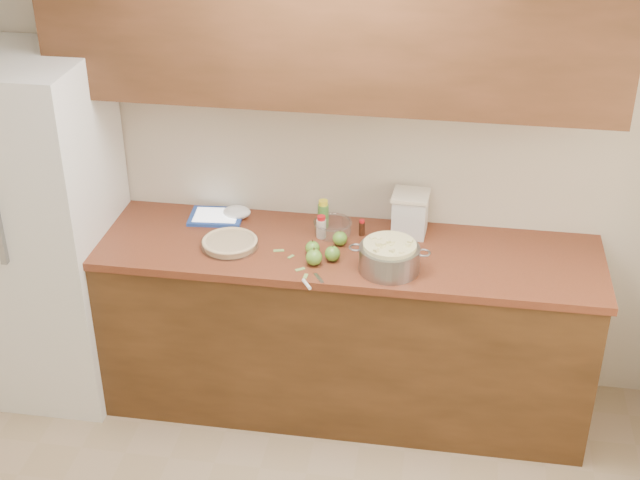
% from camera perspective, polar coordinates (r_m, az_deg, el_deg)
% --- Properties ---
extents(room_shell, '(3.60, 3.60, 3.60)m').
position_cam_1_polar(room_shell, '(2.85, -4.20, -8.21)').
color(room_shell, tan).
rests_on(room_shell, ground).
extents(counter_run, '(2.64, 0.68, 0.92)m').
position_cam_1_polar(counter_run, '(4.52, 0.32, -5.46)').
color(counter_run, '#583518').
rests_on(counter_run, ground).
extents(upper_cabinets, '(2.60, 0.34, 0.70)m').
position_cam_1_polar(upper_cabinets, '(4.02, 0.73, 13.59)').
color(upper_cabinets, '#5A311B').
rests_on(upper_cabinets, room_shell).
extents(fridge, '(0.70, 0.70, 1.80)m').
position_cam_1_polar(fridge, '(4.67, -17.48, 0.57)').
color(fridge, white).
rests_on(fridge, ground).
extents(pie, '(0.28, 0.28, 0.04)m').
position_cam_1_polar(pie, '(4.28, -5.79, -0.21)').
color(pie, silver).
rests_on(pie, counter_run).
extents(colander, '(0.37, 0.28, 0.14)m').
position_cam_1_polar(colander, '(4.06, 4.45, -1.10)').
color(colander, gray).
rests_on(colander, counter_run).
extents(flour_canister, '(0.18, 0.18, 0.22)m').
position_cam_1_polar(flour_canister, '(4.36, 5.79, 1.72)').
color(flour_canister, silver).
rests_on(flour_canister, counter_run).
extents(tablet, '(0.28, 0.22, 0.02)m').
position_cam_1_polar(tablet, '(4.55, -6.66, 1.50)').
color(tablet, '#2246A3').
rests_on(tablet, counter_run).
extents(paring_knife, '(0.10, 0.15, 0.02)m').
position_cam_1_polar(paring_knife, '(3.97, -0.74, -2.78)').
color(paring_knife, gray).
rests_on(paring_knife, counter_run).
extents(lemon_bottle, '(0.05, 0.05, 0.15)m').
position_cam_1_polar(lemon_bottle, '(4.42, 0.21, 1.67)').
color(lemon_bottle, '#4C8C38').
rests_on(lemon_bottle, counter_run).
extents(cinnamon_shaker, '(0.05, 0.05, 0.12)m').
position_cam_1_polar(cinnamon_shaker, '(4.33, 0.08, 0.84)').
color(cinnamon_shaker, beige).
rests_on(cinnamon_shaker, counter_run).
extents(vanilla_bottle, '(0.03, 0.03, 0.08)m').
position_cam_1_polar(vanilla_bottle, '(4.36, 2.70, 0.79)').
color(vanilla_bottle, black).
rests_on(vanilla_bottle, counter_run).
extents(mixing_bowl, '(0.19, 0.19, 0.07)m').
position_cam_1_polar(mixing_bowl, '(4.37, 0.82, 0.86)').
color(mixing_bowl, silver).
rests_on(mixing_bowl, counter_run).
extents(paper_towel, '(0.14, 0.12, 0.06)m').
position_cam_1_polar(paper_towel, '(4.54, -5.35, 1.79)').
color(paper_towel, white).
rests_on(paper_towel, counter_run).
extents(apple_left, '(0.07, 0.07, 0.08)m').
position_cam_1_polar(apple_left, '(4.19, -0.48, -0.51)').
color(apple_left, '#5C962D').
rests_on(apple_left, counter_run).
extents(apple_center, '(0.07, 0.07, 0.08)m').
position_cam_1_polar(apple_center, '(4.27, 1.29, 0.10)').
color(apple_center, '#5C962D').
rests_on(apple_center, counter_run).
extents(apple_front, '(0.08, 0.08, 0.09)m').
position_cam_1_polar(apple_front, '(4.11, -0.39, -1.12)').
color(apple_front, '#5C962D').
rests_on(apple_front, counter_run).
extents(apple_extra, '(0.07, 0.07, 0.09)m').
position_cam_1_polar(apple_extra, '(4.14, 0.80, -0.88)').
color(apple_extra, '#5C962D').
rests_on(apple_extra, counter_run).
extents(peel_a, '(0.02, 0.04, 0.00)m').
position_cam_1_polar(peel_a, '(4.03, -0.94, -2.33)').
color(peel_a, '#82AA52').
rests_on(peel_a, counter_run).
extents(peel_b, '(0.03, 0.02, 0.00)m').
position_cam_1_polar(peel_b, '(4.23, 1.02, -0.75)').
color(peel_b, '#82AA52').
rests_on(peel_b, counter_run).
extents(peel_c, '(0.05, 0.04, 0.00)m').
position_cam_1_polar(peel_c, '(4.09, -1.28, -1.89)').
color(peel_c, '#82AA52').
rests_on(peel_c, counter_run).
extents(peel_d, '(0.05, 0.03, 0.00)m').
position_cam_1_polar(peel_d, '(4.24, -2.66, -0.68)').
color(peel_d, '#82AA52').
rests_on(peel_d, counter_run).
extents(peel_e, '(0.04, 0.04, 0.00)m').
position_cam_1_polar(peel_e, '(4.13, 3.31, -1.55)').
color(peel_e, '#82AA52').
rests_on(peel_e, counter_run).
extents(peel_f, '(0.03, 0.04, 0.00)m').
position_cam_1_polar(peel_f, '(4.19, -1.88, -1.07)').
color(peel_f, '#82AA52').
rests_on(peel_f, counter_run).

